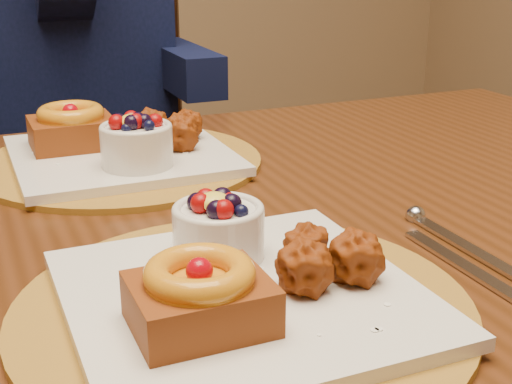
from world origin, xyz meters
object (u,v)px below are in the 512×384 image
place_setting_far (119,148)px  chair_far (76,167)px  place_setting_near (239,286)px  diner (56,1)px  dining_table (170,284)px

place_setting_far → chair_far: (0.04, 0.70, -0.24)m
place_setting_near → place_setting_far: bearing=90.1°
diner → dining_table: bearing=-70.5°
place_setting_near → diner: (0.02, 1.03, 0.15)m
dining_table → place_setting_far: (-0.00, 0.21, 0.10)m
dining_table → place_setting_far: place_setting_far is taller
place_setting_far → diner: bearing=88.4°
place_setting_near → place_setting_far: place_setting_far is taller
place_setting_near → chair_far: 1.16m
dining_table → chair_far: 0.93m
place_setting_near → chair_far: bearing=87.9°
diner → place_setting_near: bearing=-70.4°
place_setting_far → chair_far: bearing=86.5°
dining_table → chair_far: bearing=87.5°
place_setting_far → diner: (0.02, 0.59, 0.15)m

